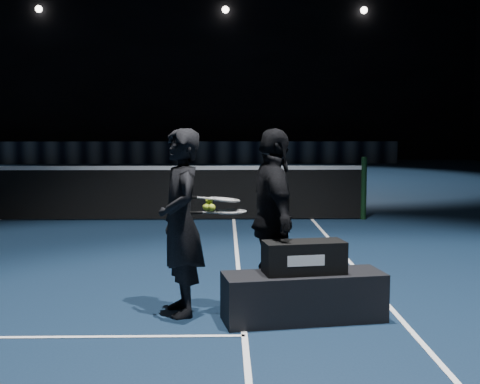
# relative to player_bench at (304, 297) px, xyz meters

# --- Properties ---
(wall_back) EXTENTS (30.00, 0.00, 30.00)m
(wall_back) POSITION_rel_player_bench_xyz_m (-4.64, 23.97, 4.79)
(wall_back) COLOR black
(wall_back) RESTS_ON ground
(net_post_right) EXTENTS (0.10, 0.10, 1.10)m
(net_post_right) POSITION_rel_player_bench_xyz_m (1.76, 5.97, 0.34)
(net_post_right) COLOR black
(net_post_right) RESTS_ON floor
(sponsor_backdrop) EXTENTS (22.00, 0.15, 0.90)m
(sponsor_backdrop) POSITION_rel_player_bench_xyz_m (-4.64, 21.47, 0.24)
(sponsor_backdrop) COLOR black
(sponsor_backdrop) RESTS_ON floor
(fixtures_far) EXTENTS (20.00, 0.30, 0.30)m
(fixtures_far) POSITION_rel_player_bench_xyz_m (-4.64, 23.77, 6.29)
(fixtures_far) COLOR white
(fixtures_far) RESTS_ON wall_back
(player_bench) EXTENTS (1.45, 0.69, 0.42)m
(player_bench) POSITION_rel_player_bench_xyz_m (0.00, 0.00, 0.00)
(player_bench) COLOR black
(player_bench) RESTS_ON floor
(racket_bag) EXTENTS (0.74, 0.41, 0.28)m
(racket_bag) POSITION_rel_player_bench_xyz_m (0.00, 0.00, 0.35)
(racket_bag) COLOR black
(racket_bag) RESTS_ON player_bench
(bag_signature) EXTENTS (0.32, 0.06, 0.09)m
(bag_signature) POSITION_rel_player_bench_xyz_m (0.00, -0.15, 0.35)
(bag_signature) COLOR white
(bag_signature) RESTS_ON racket_bag
(player_a) EXTENTS (0.55, 0.69, 1.66)m
(player_a) POSITION_rel_player_bench_xyz_m (-1.08, 0.22, 0.62)
(player_a) COLOR black
(player_a) RESTS_ON floor
(player_b) EXTENTS (0.56, 1.03, 1.66)m
(player_b) POSITION_rel_player_bench_xyz_m (-0.24, 0.36, 0.62)
(player_b) COLOR black
(player_b) RESTS_ON floor
(racket_lower) EXTENTS (0.71, 0.33, 0.03)m
(racket_lower) POSITION_rel_player_bench_xyz_m (-0.63, 0.29, 0.71)
(racket_lower) COLOR black
(racket_lower) RESTS_ON player_a
(racket_upper) EXTENTS (0.71, 0.37, 0.10)m
(racket_upper) POSITION_rel_player_bench_xyz_m (-0.69, 0.33, 0.81)
(racket_upper) COLOR black
(racket_upper) RESTS_ON player_b
(tennis_balls) EXTENTS (0.12, 0.10, 0.12)m
(tennis_balls) POSITION_rel_player_bench_xyz_m (-0.82, 0.27, 0.77)
(tennis_balls) COLOR #98C429
(tennis_balls) RESTS_ON racket_upper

